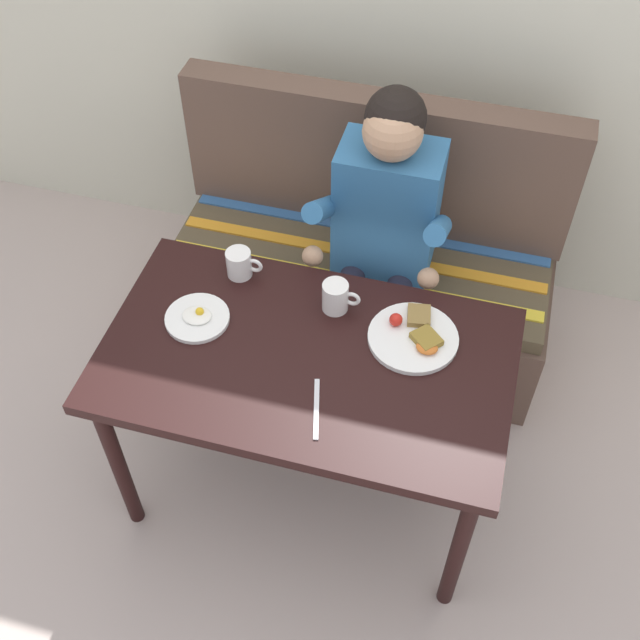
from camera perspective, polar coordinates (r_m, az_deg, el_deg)
name	(u,v)px	position (r m, az deg, el deg)	size (l,w,h in m)	color
ground_plane	(309,481)	(2.89, -0.80, -11.59)	(8.00, 8.00, 0.00)	#BBA99F
table	(307,372)	(2.35, -0.97, -3.83)	(1.20, 0.70, 0.73)	black
couch	(362,271)	(3.07, 3.04, 3.59)	(1.44, 0.56, 1.00)	brown
person	(383,226)	(2.65, 4.56, 6.81)	(0.45, 0.61, 1.21)	#2F6595
plate_breakfast	(414,336)	(2.33, 6.85, -1.16)	(0.27, 0.27, 0.05)	white
plate_eggs	(197,318)	(2.39, -8.89, 0.17)	(0.20, 0.20, 0.04)	white
coffee_mug	(240,263)	(2.48, -5.85, 4.13)	(0.12, 0.08, 0.09)	white
coffee_mug_second	(336,296)	(2.36, 1.17, 1.74)	(0.12, 0.08, 0.10)	white
knife	(316,409)	(2.17, -0.26, -6.45)	(0.01, 0.20, 0.01)	silver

